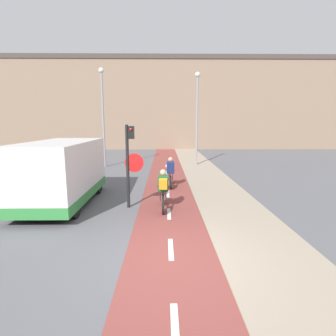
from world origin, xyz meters
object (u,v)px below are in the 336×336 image
(street_lamp_far, at_px, (103,107))
(street_lamp_sidewalk, at_px, (197,109))
(cyclist_far, at_px, (170,173))
(cyclist_near, at_px, (163,190))
(traffic_light_pole, at_px, (130,157))
(van, at_px, (62,174))

(street_lamp_far, relative_size, street_lamp_sidewalk, 1.02)
(cyclist_far, bearing_deg, cyclist_near, -95.70)
(street_lamp_far, bearing_deg, cyclist_far, -53.50)
(traffic_light_pole, relative_size, street_lamp_sidewalk, 0.46)
(traffic_light_pole, bearing_deg, van, 169.61)
(street_lamp_far, relative_size, cyclist_near, 4.00)
(street_lamp_sidewalk, distance_m, cyclist_near, 10.72)
(street_lamp_far, distance_m, van, 9.14)
(cyclist_far, bearing_deg, van, -147.64)
(cyclist_near, bearing_deg, cyclist_far, 84.30)
(traffic_light_pole, distance_m, van, 2.73)
(cyclist_near, height_order, cyclist_far, cyclist_near)
(street_lamp_far, distance_m, street_lamp_sidewalk, 6.52)
(street_lamp_sidewalk, xyz_separation_m, cyclist_far, (-2.02, -6.55, -3.34))
(street_lamp_far, height_order, street_lamp_sidewalk, street_lamp_far)
(cyclist_far, distance_m, van, 4.89)
(cyclist_near, relative_size, van, 0.35)
(street_lamp_far, height_order, van, street_lamp_far)
(street_lamp_sidewalk, bearing_deg, traffic_light_pole, -110.11)
(street_lamp_far, bearing_deg, traffic_light_pole, -71.98)
(van, bearing_deg, cyclist_far, 32.36)
(traffic_light_pole, bearing_deg, street_lamp_far, 108.02)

